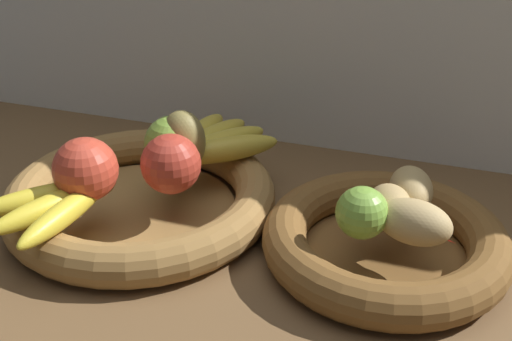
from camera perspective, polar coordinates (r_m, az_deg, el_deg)
name	(u,v)px	position (r cm, az deg, el deg)	size (l,w,h in cm)	color
ground_plane	(265,253)	(80.12, 0.83, -7.37)	(140.00, 90.00, 3.00)	brown
fruit_bowl_left	(141,198)	(85.01, -10.28, -2.43)	(35.52, 35.52, 5.24)	olive
fruit_bowl_right	(385,242)	(76.60, 11.48, -6.28)	(29.00, 29.00, 5.24)	brown
apple_green_back	(173,144)	(83.79, -7.48, 2.40)	(7.47, 7.47, 7.47)	#7AA338
apple_red_front	(86,169)	(78.95, -15.03, 0.09)	(7.88, 7.88, 7.88)	#CC422D
apple_red_right	(171,164)	(78.64, -7.63, 0.60)	(7.51, 7.51, 7.51)	#B73828
pear_brown	(183,141)	(83.36, -6.58, 2.65)	(6.13, 5.76, 8.34)	olive
banana_bunch_front	(54,205)	(77.63, -17.67, -2.95)	(13.01, 16.62, 2.87)	yellow
banana_bunch_back	(212,143)	(88.32, -4.00, 2.51)	(14.34, 16.64, 3.37)	gold
potato_small	(414,222)	(71.00, 13.99, -4.50)	(8.35, 5.23, 4.97)	tan
potato_large	(389,205)	(73.91, 11.85, -3.04)	(6.08, 4.99, 4.53)	tan
potato_back	(411,189)	(77.43, 13.70, -1.64)	(8.04, 5.07, 4.76)	tan
lime_near	(362,213)	(70.60, 9.48, -3.75)	(5.90, 5.90, 5.90)	#7AAD3D
chili_pepper	(400,220)	(73.93, 12.75, -4.36)	(1.86, 1.86, 13.84)	red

